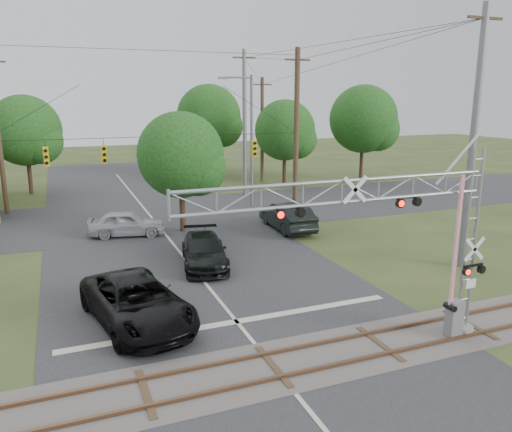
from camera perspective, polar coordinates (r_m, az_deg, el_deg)
name	(u,v)px	position (r m, az deg, el deg)	size (l,w,h in m)	color
ground	(302,403)	(14.93, 5.30, -20.48)	(160.00, 160.00, 0.00)	#2D3F1D
road_main	(204,282)	(23.29, -5.96, -7.52)	(14.00, 90.00, 0.02)	#29292B
road_cross	(150,216)	(36.41, -11.98, -0.02)	(90.00, 12.00, 0.02)	#29292B
railroad_track	(274,367)	(16.44, 2.02, -16.83)	(90.00, 3.20, 0.17)	#534D47
crossing_gantry	(397,230)	(16.53, 15.77, -1.55)	(10.94, 0.85, 6.67)	gray
traffic_signal_span	(172,141)	(31.81, -9.54, 8.44)	(19.34, 0.36, 11.50)	slate
pickup_black	(137,302)	(19.38, -13.45, -9.54)	(2.89, 6.26, 1.74)	black
car_dark	(204,251)	(25.31, -5.95, -3.98)	(2.14, 5.25, 1.53)	black
sedan_silver	(127,223)	(31.52, -14.57, -0.81)	(1.85, 4.59, 1.56)	#A0A3A8
suv_dark	(287,216)	(32.02, 3.57, 0.03)	(1.89, 5.43, 1.79)	black
streetlight	(249,135)	(38.10, -0.78, 9.29)	(2.64, 0.28, 9.91)	slate
utility_poles	(194,133)	(34.09, -7.05, 9.42)	(25.59, 28.06, 12.49)	#463420
treeline	(149,127)	(46.83, -12.17, 9.95)	(50.50, 28.22, 9.67)	#392419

